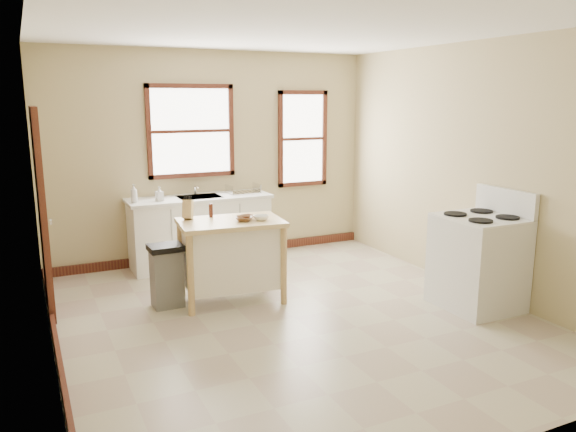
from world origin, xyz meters
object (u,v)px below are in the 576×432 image
object	(u,v)px
pepper_grinder	(211,210)
trash_bin	(167,276)
dish_rack	(243,189)
bowl_b	(247,217)
soap_bottle_b	(159,194)
kitchen_island	(231,261)
bowl_c	(261,218)
knife_block	(188,210)
gas_stove	(479,250)
soap_bottle_a	(134,194)
bowl_a	(244,219)

from	to	relation	value
pepper_grinder	trash_bin	size ratio (longest dim) A/B	0.22
dish_rack	bowl_b	size ratio (longest dim) A/B	2.87
dish_rack	soap_bottle_b	bearing A→B (deg)	-156.76
kitchen_island	bowl_c	world-z (taller)	bowl_c
kitchen_island	knife_block	distance (m)	0.72
pepper_grinder	trash_bin	world-z (taller)	pepper_grinder
kitchen_island	pepper_grinder	xyz separation A→B (m)	(-0.14, 0.25, 0.52)
kitchen_island	trash_bin	bearing A→B (deg)	176.20
soap_bottle_b	dish_rack	distance (m)	1.15
knife_block	pepper_grinder	distance (m)	0.26
knife_block	gas_stove	distance (m)	3.10
soap_bottle_a	bowl_c	size ratio (longest dim) A/B	1.34
dish_rack	bowl_a	bearing A→B (deg)	-92.14
soap_bottle_b	bowl_a	xyz separation A→B (m)	(0.56, -1.46, -0.09)
pepper_grinder	trash_bin	xyz separation A→B (m)	(-0.55, -0.13, -0.63)
soap_bottle_b	kitchen_island	distance (m)	1.54
knife_block	pepper_grinder	bearing A→B (deg)	30.21
soap_bottle_b	pepper_grinder	size ratio (longest dim) A/B	1.18
soap_bottle_b	pepper_grinder	world-z (taller)	soap_bottle_b
bowl_a	gas_stove	world-z (taller)	gas_stove
soap_bottle_b	bowl_a	world-z (taller)	soap_bottle_b
kitchen_island	knife_block	world-z (taller)	knife_block
dish_rack	bowl_b	bearing A→B (deg)	-90.73
dish_rack	bowl_a	xyz separation A→B (m)	(-0.59, -1.55, -0.05)
bowl_c	bowl_b	bearing A→B (deg)	124.86
knife_block	trash_bin	xyz separation A→B (m)	(-0.29, -0.13, -0.66)
pepper_grinder	bowl_a	size ratio (longest dim) A/B	0.81
dish_rack	bowl_c	world-z (taller)	dish_rack
pepper_grinder	soap_bottle_a	bearing A→B (deg)	118.58
bowl_c	soap_bottle_b	bearing A→B (deg)	116.42
kitchen_island	knife_block	size ratio (longest dim) A/B	5.48
soap_bottle_a	bowl_a	bearing A→B (deg)	-79.97
trash_bin	gas_stove	world-z (taller)	gas_stove
bowl_b	bowl_c	bearing A→B (deg)	-55.14
trash_bin	kitchen_island	bearing A→B (deg)	-11.50
trash_bin	dish_rack	bearing A→B (deg)	42.24
dish_rack	bowl_a	world-z (taller)	dish_rack
kitchen_island	soap_bottle_a	bearing A→B (deg)	124.76
dish_rack	trash_bin	size ratio (longest dim) A/B	0.63
knife_block	bowl_a	distance (m)	0.62
bowl_b	trash_bin	xyz separation A→B (m)	(-0.88, 0.10, -0.58)
pepper_grinder	knife_block	bearing A→B (deg)	179.82
pepper_grinder	kitchen_island	bearing A→B (deg)	-60.65
knife_block	trash_bin	distance (m)	0.73
bowl_b	pepper_grinder	bearing A→B (deg)	145.29
gas_stove	soap_bottle_b	bearing A→B (deg)	135.50
soap_bottle_b	knife_block	size ratio (longest dim) A/B	0.89
trash_bin	soap_bottle_b	bearing A→B (deg)	77.51
kitchen_island	gas_stove	distance (m)	2.62
soap_bottle_a	bowl_c	distance (m)	1.84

